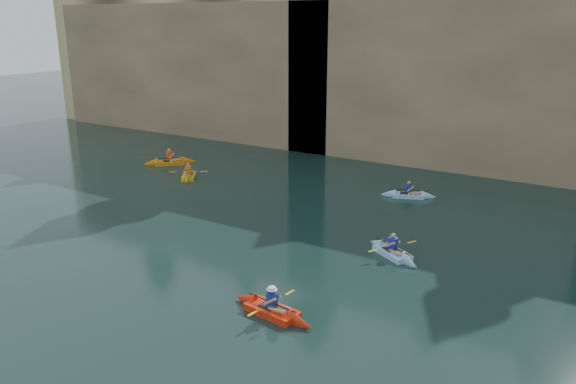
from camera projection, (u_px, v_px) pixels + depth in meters
The scene contains 11 objects.
ground at pixel (204, 317), 17.62m from camera, with size 160.00×160.00×0.00m, color black.
cliff at pixel (469, 62), 40.28m from camera, with size 70.00×16.00×12.00m, color tan.
cliff_slab_west at pixel (189, 68), 44.47m from camera, with size 26.00×2.40×10.56m, color tan.
cliff_slab_center at pixel (471, 77), 33.34m from camera, with size 24.00×2.40×11.40m, color tan.
sea_cave_west at pixel (205, 112), 43.91m from camera, with size 4.50×1.00×4.00m, color black.
sea_cave_center at pixel (370, 136), 37.02m from camera, with size 3.50×1.00×3.20m, color black.
main_kayaker at pixel (272, 310), 17.76m from camera, with size 3.27×2.18×1.19m.
kayaker_orange at pixel (170, 162), 36.15m from camera, with size 2.91×3.00×1.30m.
kayaker_ltblue_near at pixel (392, 252), 22.19m from camera, with size 2.92×2.13×1.17m.
kayaker_yellow at pixel (189, 176), 33.06m from camera, with size 2.13×2.66×1.13m.
kayaker_ltblue_mid at pixel (408, 195), 29.50m from camera, with size 2.94×2.07×1.10m.
Camera 1 is at (10.47, -11.96, 8.97)m, focal length 35.00 mm.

